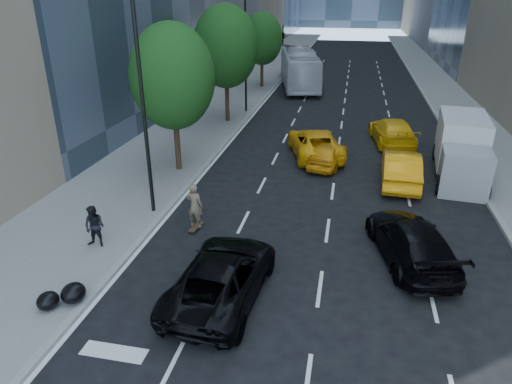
% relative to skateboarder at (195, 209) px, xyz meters
% --- Properties ---
extents(ground, '(160.00, 160.00, 0.00)m').
position_rel_skateboarder_xyz_m(ground, '(4.24, -3.00, -0.93)').
color(ground, black).
rests_on(ground, ground).
extents(sidewalk_left, '(6.00, 120.00, 0.15)m').
position_rel_skateboarder_xyz_m(sidewalk_left, '(-4.76, 27.00, -0.86)').
color(sidewalk_left, slate).
rests_on(sidewalk_left, ground).
extents(sidewalk_right, '(4.00, 120.00, 0.15)m').
position_rel_skateboarder_xyz_m(sidewalk_right, '(14.24, 27.00, -0.86)').
color(sidewalk_right, slate).
rests_on(sidewalk_right, ground).
extents(lamp_near, '(2.13, 0.22, 10.00)m').
position_rel_skateboarder_xyz_m(lamp_near, '(-2.08, 1.00, 4.88)').
color(lamp_near, black).
rests_on(lamp_near, sidewalk_left).
extents(lamp_far, '(2.13, 0.22, 10.00)m').
position_rel_skateboarder_xyz_m(lamp_far, '(-2.08, 19.00, 4.88)').
color(lamp_far, black).
rests_on(lamp_far, sidewalk_left).
extents(tree_near, '(4.20, 4.20, 7.46)m').
position_rel_skateboarder_xyz_m(tree_near, '(-2.96, 6.00, 4.04)').
color(tree_near, black).
rests_on(tree_near, sidewalk_left).
extents(tree_mid, '(4.50, 4.50, 7.99)m').
position_rel_skateboarder_xyz_m(tree_mid, '(-2.96, 16.00, 4.38)').
color(tree_mid, black).
rests_on(tree_mid, sidewalk_left).
extents(tree_far, '(3.90, 3.90, 6.92)m').
position_rel_skateboarder_xyz_m(tree_far, '(-2.96, 29.00, 3.69)').
color(tree_far, black).
rests_on(tree_far, sidewalk_left).
extents(traffic_signal, '(2.48, 0.53, 5.20)m').
position_rel_skateboarder_xyz_m(traffic_signal, '(-2.16, 37.00, 3.30)').
color(traffic_signal, black).
rests_on(traffic_signal, sidewalk_left).
extents(skateboarder, '(0.74, 0.54, 1.86)m').
position_rel_skateboarder_xyz_m(skateboarder, '(0.00, 0.00, 0.00)').
color(skateboarder, brown).
rests_on(skateboarder, ground).
extents(black_sedan_lincoln, '(2.87, 5.54, 1.49)m').
position_rel_skateboarder_xyz_m(black_sedan_lincoln, '(2.24, -4.00, -0.19)').
color(black_sedan_lincoln, black).
rests_on(black_sedan_lincoln, ground).
extents(black_sedan_mercedes, '(3.38, 5.63, 1.53)m').
position_rel_skateboarder_xyz_m(black_sedan_mercedes, '(8.23, -0.60, -0.17)').
color(black_sedan_mercedes, black).
rests_on(black_sedan_mercedes, ground).
extents(taxi_a, '(2.29, 4.16, 1.34)m').
position_rel_skateboarder_xyz_m(taxi_a, '(4.74, 8.50, -0.26)').
color(taxi_a, orange).
rests_on(taxi_a, ground).
extents(taxi_b, '(1.93, 5.04, 1.64)m').
position_rel_skateboarder_xyz_m(taxi_b, '(8.44, 6.74, -0.11)').
color(taxi_b, '#FF9D0D').
rests_on(taxi_b, ground).
extents(taxi_c, '(4.00, 6.06, 1.55)m').
position_rel_skateboarder_xyz_m(taxi_c, '(3.90, 10.00, -0.16)').
color(taxi_c, '#FFB30D').
rests_on(taxi_c, ground).
extents(taxi_d, '(3.00, 5.77, 1.60)m').
position_rel_skateboarder_xyz_m(taxi_d, '(8.44, 13.25, -0.13)').
color(taxi_d, yellow).
rests_on(taxi_d, ground).
extents(city_bus, '(5.50, 13.21, 3.59)m').
position_rel_skateboarder_xyz_m(city_bus, '(0.47, 30.75, 0.86)').
color(city_bus, white).
rests_on(city_bus, ground).
extents(box_truck, '(2.92, 6.46, 2.99)m').
position_rel_skateboarder_xyz_m(box_truck, '(11.47, 8.28, 0.59)').
color(box_truck, silver).
rests_on(box_truck, ground).
extents(pedestrian_a, '(0.80, 0.63, 1.62)m').
position_rel_skateboarder_xyz_m(pedestrian_a, '(-3.10, -2.23, 0.03)').
color(pedestrian_a, black).
rests_on(pedestrian_a, sidewalk_left).
extents(pedestrian_b, '(1.12, 0.74, 1.78)m').
position_rel_skateboarder_xyz_m(pedestrian_b, '(-6.96, 15.00, 0.11)').
color(pedestrian_b, black).
rests_on(pedestrian_b, sidewalk_left).
extents(garbage_bags, '(1.25, 1.20, 0.62)m').
position_rel_skateboarder_xyz_m(garbage_bags, '(-2.30, -5.59, -0.49)').
color(garbage_bags, black).
rests_on(garbage_bags, sidewalk_left).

